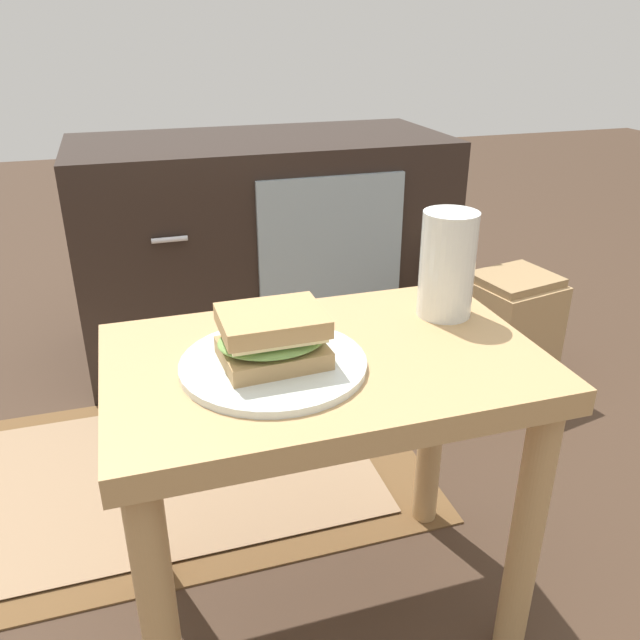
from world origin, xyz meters
The scene contains 8 objects.
ground_plane centered at (0.00, 0.00, 0.00)m, with size 8.00×8.00×0.00m, color #3D2B1E.
side_table centered at (0.00, 0.00, 0.37)m, with size 0.56×0.36×0.46m.
tv_cabinet centered at (0.13, 0.95, 0.29)m, with size 0.96×0.46×0.58m.
area_rug centered at (-0.26, 0.42, 0.00)m, with size 1.14×0.62×0.01m.
plate centered at (-0.07, -0.01, 0.47)m, with size 0.23×0.23×0.01m, color silver.
sandwich_front centered at (-0.07, -0.01, 0.50)m, with size 0.14×0.12×0.07m.
beer_glass centered at (0.21, 0.07, 0.53)m, with size 0.08×0.08×0.15m.
paper_bag centered at (0.65, 0.53, 0.15)m, with size 0.22×0.21×0.30m.
Camera 1 is at (-0.22, -0.71, 0.86)m, focal length 36.38 mm.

